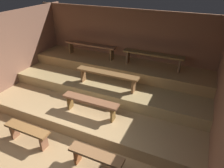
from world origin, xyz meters
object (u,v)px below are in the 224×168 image
at_px(bench_middle_center, 107,75).
at_px(bench_upper_left, 90,46).
at_px(bench_floor_left, 27,131).
at_px(bench_lower_center, 90,102).
at_px(bench_upper_right, 153,56).
at_px(bench_floor_right, 96,157).

bearing_deg(bench_middle_center, bench_upper_left, 135.56).
xyz_separation_m(bench_middle_center, bench_upper_left, (-1.13, 1.11, 0.31)).
bearing_deg(bench_floor_left, bench_lower_center, 50.55).
distance_m(bench_lower_center, bench_middle_center, 0.99).
distance_m(bench_lower_center, bench_upper_right, 2.34).
height_order(bench_floor_left, bench_middle_center, bench_middle_center).
distance_m(bench_floor_right, bench_middle_center, 2.32).
relative_size(bench_lower_center, bench_upper_left, 0.81).
relative_size(bench_floor_right, bench_upper_right, 0.62).
relative_size(bench_floor_right, bench_upper_left, 0.62).
bearing_deg(bench_lower_center, bench_upper_left, 118.96).
bearing_deg(bench_upper_right, bench_floor_left, -120.67).
distance_m(bench_floor_left, bench_upper_left, 3.35).
distance_m(bench_floor_left, bench_middle_center, 2.39).
relative_size(bench_floor_right, bench_lower_center, 0.76).
relative_size(bench_lower_center, bench_upper_right, 0.81).
xyz_separation_m(bench_floor_left, bench_upper_right, (1.90, 3.21, 0.94)).
distance_m(bench_floor_left, bench_floor_right, 1.72).
xyz_separation_m(bench_middle_center, bench_upper_right, (0.95, 1.11, 0.31)).
relative_size(bench_floor_left, bench_floor_right, 1.00).
height_order(bench_floor_right, bench_upper_right, bench_upper_right).
bearing_deg(bench_lower_center, bench_floor_right, -56.43).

